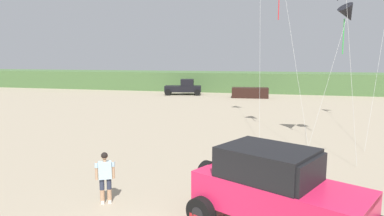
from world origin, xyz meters
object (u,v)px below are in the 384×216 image
distant_sedan (250,93)px  kite_red_delta (348,14)px  person_watching (105,175)px  jeep (276,189)px  distant_pickup (184,87)px

distant_sedan → kite_red_delta: bearing=-77.8°
kite_red_delta → distant_sedan: bearing=107.3°
person_watching → distant_sedan: 31.15m
distant_sedan → kite_red_delta: size_ratio=0.57×
person_watching → jeep: bearing=-6.3°
kite_red_delta → jeep: bearing=-107.0°
distant_pickup → kite_red_delta: (15.05, -22.57, 5.87)m
person_watching → kite_red_delta: size_ratio=0.23×
jeep → kite_red_delta: 12.30m
distant_sedan → person_watching: bearing=-98.5°
distant_pickup → distant_sedan: size_ratio=1.17×
jeep → distant_sedan: jeep is taller
distant_sedan → kite_red_delta: kite_red_delta is taller
distant_pickup → kite_red_delta: 27.75m
person_watching → distant_sedan: person_watching is taller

